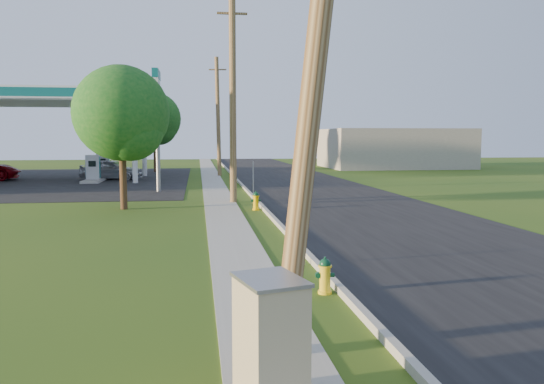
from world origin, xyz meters
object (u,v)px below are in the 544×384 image
at_px(fuel_pump_ne, 93,172).
at_px(tree_verge, 124,117).
at_px(fuel_pump_se, 103,169).
at_px(hydrant_near, 325,276).
at_px(utility_pole_near, 321,9).
at_px(utility_cabinet, 270,342).
at_px(car_silver, 111,169).
at_px(utility_pole_mid, 233,98).
at_px(hydrant_far, 234,179).
at_px(tree_lot, 156,121).
at_px(hydrant_mid, 256,201).
at_px(price_pylon, 157,96).
at_px(utility_pole_far, 218,116).

height_order(fuel_pump_ne, tree_verge, tree_verge).
height_order(fuel_pump_se, hydrant_near, fuel_pump_se).
height_order(utility_pole_near, fuel_pump_se, utility_pole_near).
distance_m(utility_cabinet, car_silver, 35.25).
height_order(utility_pole_mid, hydrant_near, utility_pole_mid).
xyz_separation_m(fuel_pump_se, hydrant_far, (9.63, -7.10, -0.36)).
bearing_deg(tree_lot, car_silver, -106.80).
relative_size(hydrant_near, hydrant_mid, 0.91).
height_order(hydrant_far, car_silver, car_silver).
bearing_deg(tree_lot, utility_pole_mid, -77.26).
relative_size(price_pylon, hydrant_mid, 8.46).
bearing_deg(utility_pole_near, utility_pole_far, 90.00).
bearing_deg(tree_lot, fuel_pump_ne, -108.02).
height_order(fuel_pump_ne, fuel_pump_se, same).
bearing_deg(utility_pole_far, hydrant_near, -88.64).
distance_m(utility_pole_far, tree_verge, 20.42).
xyz_separation_m(price_pylon, hydrant_far, (4.63, 4.40, -5.07)).
xyz_separation_m(utility_pole_far, fuel_pump_se, (-8.90, -1.00, -4.08)).
distance_m(utility_pole_far, hydrant_near, 33.50).
distance_m(utility_pole_mid, fuel_pump_se, 19.65).
relative_size(utility_pole_mid, utility_cabinet, 6.52).
relative_size(fuel_pump_se, tree_verge, 0.52).
bearing_deg(utility_cabinet, hydrant_near, 68.37).
bearing_deg(fuel_pump_se, hydrant_near, -73.25).
bearing_deg(car_silver, utility_pole_mid, -140.30).
height_order(utility_pole_near, car_silver, utility_pole_near).
height_order(utility_cabinet, car_silver, car_silver).
xyz_separation_m(price_pylon, tree_lot, (-1.48, 18.31, -0.82)).
xyz_separation_m(utility_pole_far, price_pylon, (-3.90, -12.50, 0.63)).
height_order(utility_pole_mid, utility_pole_far, utility_pole_mid).
xyz_separation_m(utility_pole_mid, tree_verge, (-4.76, -1.84, -0.99)).
distance_m(price_pylon, tree_lot, 18.39).
bearing_deg(price_pylon, car_silver, 113.12).
bearing_deg(car_silver, hydrant_near, -152.03).
bearing_deg(car_silver, price_pylon, -145.08).
xyz_separation_m(utility_pole_mid, fuel_pump_ne, (-8.90, 13.00, -4.23)).
bearing_deg(car_silver, utility_cabinet, -156.54).
bearing_deg(utility_pole_near, car_silver, 103.59).
bearing_deg(hydrant_near, car_silver, 106.18).
relative_size(price_pylon, hydrant_far, 9.25).
bearing_deg(utility_cabinet, hydrant_far, 86.86).
height_order(utility_pole_mid, tree_lot, utility_pole_mid).
relative_size(fuel_pump_ne, price_pylon, 0.47).
xyz_separation_m(utility_pole_mid, car_silver, (-8.01, 15.12, -4.19)).
distance_m(utility_pole_mid, tree_lot, 24.41).
xyz_separation_m(hydrant_near, car_silver, (-8.79, 30.32, 0.40)).
bearing_deg(tree_lot, utility_cabinet, -84.05).
bearing_deg(utility_cabinet, price_pylon, 96.91).
relative_size(tree_verge, hydrant_near, 8.32).
height_order(hydrant_near, car_silver, car_silver).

